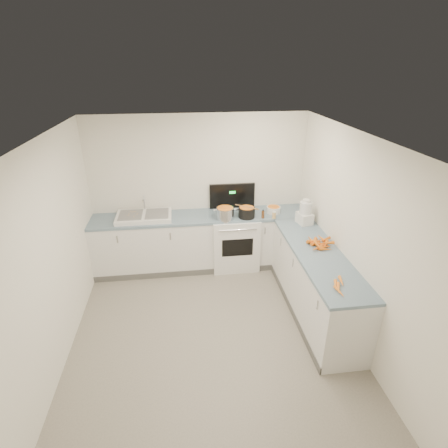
{
  "coord_description": "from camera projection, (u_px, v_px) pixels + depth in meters",
  "views": [
    {
      "loc": [
        -0.29,
        -3.47,
        3.22
      ],
      "look_at": [
        0.3,
        1.1,
        1.05
      ],
      "focal_mm": 28.0,
      "sensor_mm": 36.0,
      "label": 1
    }
  ],
  "objects": [
    {
      "name": "spice_jar",
      "position": [
        274.0,
        215.0,
        5.52
      ],
      "size": [
        0.06,
        0.06,
        0.1
      ],
      "primitive_type": "cylinder",
      "color": "#E5B266",
      "rests_on": "counter_back"
    },
    {
      "name": "floor",
      "position": [
        212.0,
        334.0,
        4.52
      ],
      "size": [
        3.5,
        4.0,
        0.0
      ],
      "primitive_type": null,
      "color": "gray",
      "rests_on": "ground"
    },
    {
      "name": "peelings",
      "position": [
        130.0,
        214.0,
        5.49
      ],
      "size": [
        0.24,
        0.25,
        0.01
      ],
      "color": "tan",
      "rests_on": "sink"
    },
    {
      "name": "wall_right",
      "position": [
        355.0,
        241.0,
        4.19
      ],
      "size": [
        0.0,
        4.0,
        2.5
      ],
      "primitive_type": null,
      "rotation": [
        1.57,
        0.0,
        -1.57
      ],
      "color": "white",
      "rests_on": "ground"
    },
    {
      "name": "mixing_bowl",
      "position": [
        273.0,
        210.0,
        5.72
      ],
      "size": [
        0.23,
        0.23,
        0.11
      ],
      "primitive_type": "cylinder",
      "rotation": [
        0.0,
        0.0,
        -0.02
      ],
      "color": "white",
      "rests_on": "counter_back"
    },
    {
      "name": "carrot_pile",
      "position": [
        319.0,
        243.0,
        4.72
      ],
      "size": [
        0.36,
        0.41,
        0.09
      ],
      "color": "orange",
      "rests_on": "counter_right"
    },
    {
      "name": "steel_pot",
      "position": [
        225.0,
        214.0,
        5.49
      ],
      "size": [
        0.35,
        0.35,
        0.21
      ],
      "primitive_type": "cylinder",
      "rotation": [
        0.0,
        0.0,
        -0.3
      ],
      "color": "silver",
      "rests_on": "stove"
    },
    {
      "name": "wall_left",
      "position": [
        50.0,
        260.0,
        3.78
      ],
      "size": [
        0.0,
        4.0,
        2.5
      ],
      "primitive_type": null,
      "rotation": [
        1.57,
        0.0,
        1.57
      ],
      "color": "white",
      "rests_on": "ground"
    },
    {
      "name": "counter_right",
      "position": [
        315.0,
        283.0,
        4.75
      ],
      "size": [
        0.62,
        2.2,
        0.94
      ],
      "color": "white",
      "rests_on": "ground"
    },
    {
      "name": "black_pot",
      "position": [
        247.0,
        213.0,
        5.55
      ],
      "size": [
        0.3,
        0.3,
        0.19
      ],
      "primitive_type": "cylinder",
      "rotation": [
        0.0,
        0.0,
        -0.16
      ],
      "color": "black",
      "rests_on": "stove"
    },
    {
      "name": "ceiling",
      "position": [
        208.0,
        140.0,
        3.45
      ],
      "size": [
        3.5,
        4.0,
        0.0
      ],
      "primitive_type": null,
      "rotation": [
        3.14,
        0.0,
        0.0
      ],
      "color": "white",
      "rests_on": "ground"
    },
    {
      "name": "counter_back",
      "position": [
        202.0,
        241.0,
        5.84
      ],
      "size": [
        3.5,
        0.62,
        0.94
      ],
      "color": "white",
      "rests_on": "ground"
    },
    {
      "name": "wooden_spoon",
      "position": [
        247.0,
        207.0,
        5.51
      ],
      "size": [
        0.34,
        0.27,
        0.02
      ],
      "primitive_type": "cylinder",
      "rotation": [
        1.57,
        0.0,
        0.91
      ],
      "color": "#AD7A47",
      "rests_on": "black_pot"
    },
    {
      "name": "sink",
      "position": [
        144.0,
        216.0,
        5.52
      ],
      "size": [
        0.86,
        0.52,
        0.31
      ],
      "color": "white",
      "rests_on": "counter_back"
    },
    {
      "name": "wall_back",
      "position": [
        199.0,
        191.0,
        5.78
      ],
      "size": [
        3.5,
        0.0,
        2.5
      ],
      "primitive_type": null,
      "rotation": [
        1.57,
        0.0,
        0.0
      ],
      "color": "white",
      "rests_on": "ground"
    },
    {
      "name": "extract_bottle",
      "position": [
        263.0,
        215.0,
        5.53
      ],
      "size": [
        0.05,
        0.05,
        0.12
      ],
      "primitive_type": "cylinder",
      "color": "#593319",
      "rests_on": "counter_back"
    },
    {
      "name": "food_processor",
      "position": [
        305.0,
        213.0,
        5.3
      ],
      "size": [
        0.23,
        0.27,
        0.39
      ],
      "color": "white",
      "rests_on": "counter_right"
    },
    {
      "name": "peeled_carrots",
      "position": [
        339.0,
        286.0,
        3.85
      ],
      "size": [
        0.18,
        0.37,
        0.04
      ],
      "color": "orange",
      "rests_on": "counter_right"
    },
    {
      "name": "stove",
      "position": [
        234.0,
        239.0,
        5.89
      ],
      "size": [
        0.76,
        0.65,
        1.36
      ],
      "color": "white",
      "rests_on": "ground"
    },
    {
      "name": "wall_front",
      "position": [
        239.0,
        406.0,
        2.19
      ],
      "size": [
        3.5,
        0.0,
        2.5
      ],
      "primitive_type": null,
      "rotation": [
        -1.57,
        0.0,
        0.0
      ],
      "color": "white",
      "rests_on": "ground"
    }
  ]
}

